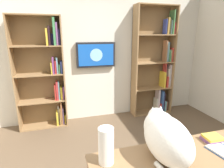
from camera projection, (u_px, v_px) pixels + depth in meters
The scene contains 7 objects.
wall_back at pixel (99, 51), 3.59m from camera, with size 4.52×0.06×2.70m, color silver.
bookshelf_left at pixel (157, 66), 3.86m from camera, with size 0.86×0.28×2.21m.
bookshelf_right at pixel (46, 73), 3.26m from camera, with size 0.83×0.28×1.97m.
wall_mounted_tv at pixel (96, 55), 3.51m from camera, with size 0.74×0.07×0.47m.
cat at pixel (165, 135), 1.35m from camera, with size 0.28×0.62×0.36m.
paper_towel_roll at pixel (106, 146), 1.30m from camera, with size 0.11×0.11×0.27m, color white.
desk_book_stack at pixel (213, 139), 1.59m from camera, with size 0.16×0.13×0.05m.
Camera 1 is at (0.79, 1.33, 1.67)m, focal length 29.60 mm.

